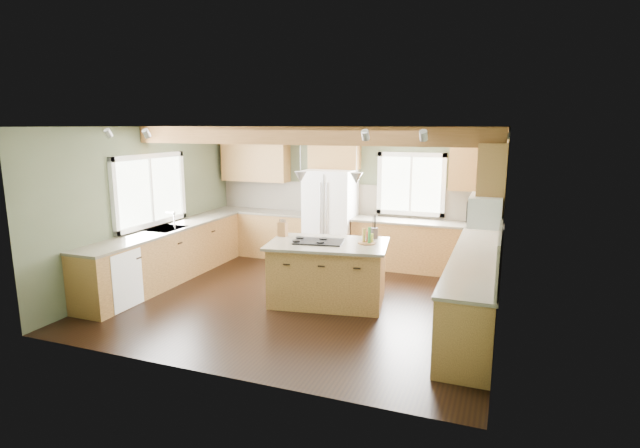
% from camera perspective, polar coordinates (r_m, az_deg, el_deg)
% --- Properties ---
extents(floor, '(5.60, 5.60, 0.00)m').
position_cam_1_polar(floor, '(7.72, -2.02, -8.60)').
color(floor, black).
rests_on(floor, ground).
extents(ceiling, '(5.60, 5.60, 0.00)m').
position_cam_1_polar(ceiling, '(7.26, -2.17, 11.07)').
color(ceiling, silver).
rests_on(ceiling, wall_back).
extents(wall_back, '(5.60, 0.00, 5.60)m').
position_cam_1_polar(wall_back, '(9.71, 3.65, 3.40)').
color(wall_back, '#464E38').
rests_on(wall_back, ground).
extents(wall_left, '(0.00, 5.00, 5.00)m').
position_cam_1_polar(wall_left, '(8.84, -19.08, 2.03)').
color(wall_left, '#464E38').
rests_on(wall_left, ground).
extents(wall_right, '(0.00, 5.00, 5.00)m').
position_cam_1_polar(wall_right, '(6.82, 20.14, -0.62)').
color(wall_right, '#464E38').
rests_on(wall_right, ground).
extents(ceiling_beam, '(5.55, 0.26, 0.26)m').
position_cam_1_polar(ceiling_beam, '(7.30, -2.05, 10.05)').
color(ceiling_beam, brown).
rests_on(ceiling_beam, ceiling).
extents(soffit_trim, '(5.55, 0.20, 0.10)m').
position_cam_1_polar(soffit_trim, '(9.52, 3.56, 10.74)').
color(soffit_trim, brown).
rests_on(soffit_trim, ceiling).
extents(backsplash_back, '(5.58, 0.03, 0.58)m').
position_cam_1_polar(backsplash_back, '(9.70, 3.61, 2.87)').
color(backsplash_back, brown).
rests_on(backsplash_back, wall_back).
extents(backsplash_right, '(0.03, 3.70, 0.58)m').
position_cam_1_polar(backsplash_right, '(6.89, 19.97, -1.27)').
color(backsplash_right, brown).
rests_on(backsplash_right, wall_right).
extents(base_cab_back_left, '(2.02, 0.60, 0.88)m').
position_cam_1_polar(base_cab_back_left, '(10.25, -6.52, -1.11)').
color(base_cab_back_left, brown).
rests_on(base_cab_back_left, floor).
extents(counter_back_left, '(2.06, 0.64, 0.04)m').
position_cam_1_polar(counter_back_left, '(10.16, -6.58, 1.43)').
color(counter_back_left, '#4D4538').
rests_on(counter_back_left, base_cab_back_left).
extents(base_cab_back_right, '(2.62, 0.60, 0.88)m').
position_cam_1_polar(base_cab_back_right, '(9.25, 11.88, -2.63)').
color(base_cab_back_right, brown).
rests_on(base_cab_back_right, floor).
extents(counter_back_right, '(2.66, 0.64, 0.04)m').
position_cam_1_polar(counter_back_right, '(9.15, 12.00, 0.16)').
color(counter_back_right, '#4D4538').
rests_on(counter_back_right, base_cab_back_right).
extents(base_cab_left, '(0.60, 3.70, 0.88)m').
position_cam_1_polar(base_cab_left, '(8.86, -17.02, -3.50)').
color(base_cab_left, brown).
rests_on(base_cab_left, floor).
extents(counter_left, '(0.64, 3.74, 0.04)m').
position_cam_1_polar(counter_left, '(8.76, -17.19, -0.59)').
color(counter_left, '#4D4538').
rests_on(counter_left, base_cab_left).
extents(base_cab_right, '(0.60, 3.70, 0.88)m').
position_cam_1_polar(base_cab_right, '(7.09, 17.24, -7.19)').
color(base_cab_right, brown).
rests_on(base_cab_right, floor).
extents(counter_right, '(0.64, 3.74, 0.04)m').
position_cam_1_polar(counter_right, '(6.97, 17.46, -3.59)').
color(counter_right, '#4D4538').
rests_on(counter_right, base_cab_right).
extents(upper_cab_back_left, '(1.40, 0.35, 0.90)m').
position_cam_1_polar(upper_cab_back_left, '(10.24, -7.39, 7.40)').
color(upper_cab_back_left, brown).
rests_on(upper_cab_back_left, wall_back).
extents(upper_cab_over_fridge, '(0.96, 0.35, 0.70)m').
position_cam_1_polar(upper_cab_over_fridge, '(9.55, 1.66, 8.42)').
color(upper_cab_over_fridge, brown).
rests_on(upper_cab_over_fridge, wall_back).
extents(upper_cab_right, '(0.35, 2.20, 0.90)m').
position_cam_1_polar(upper_cab_right, '(7.62, 19.27, 5.57)').
color(upper_cab_right, brown).
rests_on(upper_cab_right, wall_right).
extents(upper_cab_back_corner, '(0.90, 0.35, 0.90)m').
position_cam_1_polar(upper_cab_back_corner, '(9.06, 17.49, 6.48)').
color(upper_cab_back_corner, brown).
rests_on(upper_cab_back_corner, wall_back).
extents(window_left, '(0.04, 1.60, 1.05)m').
position_cam_1_polar(window_left, '(8.83, -18.88, 3.68)').
color(window_left, white).
rests_on(window_left, wall_left).
extents(window_back, '(1.10, 0.04, 1.00)m').
position_cam_1_polar(window_back, '(9.38, 10.37, 4.51)').
color(window_back, white).
rests_on(window_back, wall_back).
extents(sink, '(0.50, 0.65, 0.03)m').
position_cam_1_polar(sink, '(8.76, -17.20, -0.56)').
color(sink, '#262628').
rests_on(sink, counter_left).
extents(faucet, '(0.02, 0.02, 0.28)m').
position_cam_1_polar(faucet, '(8.62, -16.31, 0.29)').
color(faucet, '#B2B2B7').
rests_on(faucet, sink).
extents(dishwasher, '(0.60, 0.60, 0.84)m').
position_cam_1_polar(dishwasher, '(7.92, -22.71, -5.73)').
color(dishwasher, white).
rests_on(dishwasher, floor).
extents(oven, '(0.60, 0.72, 0.84)m').
position_cam_1_polar(oven, '(5.88, 16.28, -11.13)').
color(oven, white).
rests_on(oven, floor).
extents(microwave, '(0.40, 0.70, 0.38)m').
position_cam_1_polar(microwave, '(6.73, 18.41, 1.51)').
color(microwave, white).
rests_on(microwave, wall_right).
extents(pendant_left, '(0.18, 0.18, 0.16)m').
position_cam_1_polar(pendant_left, '(7.27, -2.23, 5.39)').
color(pendant_left, '#B2B2B7').
rests_on(pendant_left, ceiling).
extents(pendant_right, '(0.18, 0.18, 0.16)m').
position_cam_1_polar(pendant_right, '(7.13, 4.18, 5.25)').
color(pendant_right, '#B2B2B7').
rests_on(pendant_right, ceiling).
extents(refrigerator, '(0.90, 0.74, 1.80)m').
position_cam_1_polar(refrigerator, '(9.51, 1.21, 0.82)').
color(refrigerator, white).
rests_on(refrigerator, floor).
extents(island, '(1.77, 1.25, 0.88)m').
position_cam_1_polar(island, '(7.48, 0.90, -5.72)').
color(island, brown).
rests_on(island, floor).
extents(island_top, '(1.89, 1.37, 0.04)m').
position_cam_1_polar(island_top, '(7.36, 0.92, -2.29)').
color(island_top, '#4D4538').
rests_on(island_top, island).
extents(cooktop, '(0.77, 0.58, 0.02)m').
position_cam_1_polar(cooktop, '(7.37, -0.12, -2.01)').
color(cooktop, black).
rests_on(cooktop, island_top).
extents(knife_block, '(0.14, 0.10, 0.22)m').
position_cam_1_polar(knife_block, '(7.77, -4.29, -0.60)').
color(knife_block, brown).
rests_on(knife_block, island_top).
extents(utensil_crock, '(0.16, 0.16, 0.16)m').
position_cam_1_polar(utensil_crock, '(7.65, 6.19, -1.04)').
color(utensil_crock, '#463C38').
rests_on(utensil_crock, island_top).
extents(bottle_tray, '(0.34, 0.34, 0.24)m').
position_cam_1_polar(bottle_tray, '(7.30, 5.38, -1.33)').
color(bottle_tray, brown).
rests_on(bottle_tray, island_top).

